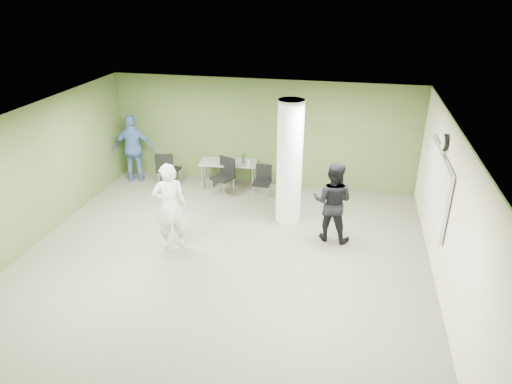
% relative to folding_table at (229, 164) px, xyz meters
% --- Properties ---
extents(floor, '(8.00, 8.00, 0.00)m').
position_rel_folding_table_xyz_m(floor, '(0.80, -3.55, -0.65)').
color(floor, '#5B5A47').
rests_on(floor, ground).
extents(ceiling, '(8.00, 8.00, 0.00)m').
position_rel_folding_table_xyz_m(ceiling, '(0.80, -3.55, 2.15)').
color(ceiling, white).
rests_on(ceiling, wall_back).
extents(wall_back, '(8.00, 2.80, 0.02)m').
position_rel_folding_table_xyz_m(wall_back, '(0.80, 0.45, 0.75)').
color(wall_back, '#495E2C').
rests_on(wall_back, floor).
extents(wall_left, '(0.02, 8.00, 2.80)m').
position_rel_folding_table_xyz_m(wall_left, '(-3.20, -3.55, 0.75)').
color(wall_left, '#495E2C').
rests_on(wall_left, floor).
extents(wall_right_cream, '(0.02, 8.00, 2.80)m').
position_rel_folding_table_xyz_m(wall_right_cream, '(4.80, -3.55, 0.75)').
color(wall_right_cream, beige).
rests_on(wall_right_cream, floor).
extents(column, '(0.56, 0.56, 2.80)m').
position_rel_folding_table_xyz_m(column, '(1.80, -1.55, 0.75)').
color(column, silver).
rests_on(column, floor).
extents(whiteboard, '(0.05, 2.30, 1.30)m').
position_rel_folding_table_xyz_m(whiteboard, '(4.72, -2.35, 0.85)').
color(whiteboard, silver).
rests_on(whiteboard, wall_right_cream).
extents(wall_clock, '(0.06, 0.32, 0.32)m').
position_rel_folding_table_xyz_m(wall_clock, '(4.72, -2.35, 1.70)').
color(wall_clock, black).
rests_on(wall_clock, wall_right_cream).
extents(folding_table, '(1.53, 0.79, 0.95)m').
position_rel_folding_table_xyz_m(folding_table, '(0.00, 0.00, 0.00)').
color(folding_table, gray).
rests_on(folding_table, floor).
extents(wastebasket, '(0.24, 0.24, 0.27)m').
position_rel_folding_table_xyz_m(wastebasket, '(-0.54, -0.14, -0.51)').
color(wastebasket, '#4C4C4C').
rests_on(wastebasket, floor).
extents(chair_back_left, '(0.52, 0.52, 0.98)m').
position_rel_folding_table_xyz_m(chair_back_left, '(-1.56, -0.42, -0.08)').
color(chair_back_left, black).
rests_on(chair_back_left, floor).
extents(chair_back_right, '(0.61, 0.61, 0.93)m').
position_rel_folding_table_xyz_m(chair_back_right, '(-1.70, -0.30, -0.11)').
color(chair_back_right, black).
rests_on(chair_back_right, floor).
extents(chair_table_left, '(0.62, 0.62, 0.96)m').
position_rel_folding_table_xyz_m(chair_table_left, '(-0.00, -0.46, -0.09)').
color(chair_table_left, black).
rests_on(chair_table_left, floor).
extents(chair_table_right, '(0.44, 0.44, 0.84)m').
position_rel_folding_table_xyz_m(chair_table_right, '(0.99, -0.46, -0.16)').
color(chair_table_right, black).
rests_on(chair_table_right, floor).
extents(woman_white, '(0.80, 0.70, 1.84)m').
position_rel_folding_table_xyz_m(woman_white, '(-0.36, -3.18, 0.27)').
color(woman_white, silver).
rests_on(woman_white, floor).
extents(man_black, '(0.94, 0.79, 1.73)m').
position_rel_folding_table_xyz_m(man_black, '(2.80, -2.17, 0.21)').
color(man_black, black).
rests_on(man_black, floor).
extents(man_blue, '(1.16, 0.67, 1.85)m').
position_rel_folding_table_xyz_m(man_blue, '(-2.60, -0.15, 0.27)').
color(man_blue, '#466EAE').
rests_on(man_blue, floor).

